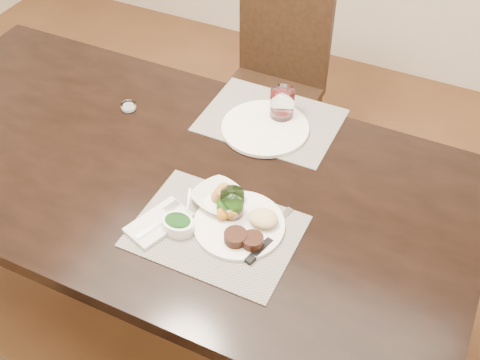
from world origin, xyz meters
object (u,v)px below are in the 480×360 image
at_px(chair_far, 274,79).
at_px(steak_knife, 263,244).
at_px(dinner_plate, 243,225).
at_px(cracker_bowl, 218,197).
at_px(far_plate, 265,128).
at_px(wine_glass_near, 232,206).

relative_size(chair_far, steak_knife, 3.68).
bearing_deg(dinner_plate, cracker_bowl, 157.10).
bearing_deg(far_plate, wine_glass_near, -79.59).
height_order(wine_glass_near, far_plate, wine_glass_near).
distance_m(chair_far, dinner_plate, 1.14).
xyz_separation_m(wine_glass_near, far_plate, (-0.07, 0.40, -0.04)).
xyz_separation_m(chair_far, steak_knife, (0.43, -1.09, 0.26)).
bearing_deg(steak_knife, wine_glass_near, 167.73).
distance_m(dinner_plate, steak_knife, 0.09).
relative_size(dinner_plate, wine_glass_near, 2.82).
xyz_separation_m(chair_far, dinner_plate, (0.35, -1.05, 0.27)).
distance_m(wine_glass_near, far_plate, 0.41).
bearing_deg(far_plate, cracker_bowl, -88.34).
bearing_deg(chair_far, cracker_bowl, -76.58).
xyz_separation_m(dinner_plate, steak_knife, (0.08, -0.03, -0.01)).
height_order(dinner_plate, wine_glass_near, wine_glass_near).
relative_size(chair_far, far_plate, 3.04).
bearing_deg(steak_knife, chair_far, 125.75).
height_order(chair_far, cracker_bowl, chair_far).
xyz_separation_m(steak_knife, wine_glass_near, (-0.13, 0.06, 0.04)).
bearing_deg(wine_glass_near, dinner_plate, -33.21).
bearing_deg(dinner_plate, steak_knife, -15.71).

